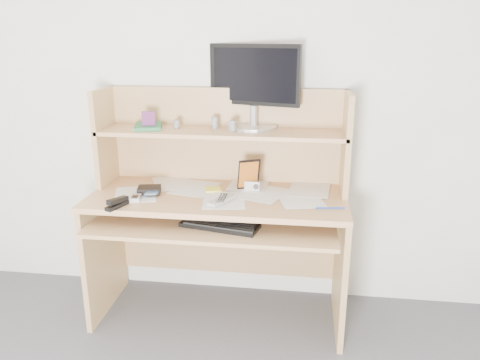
# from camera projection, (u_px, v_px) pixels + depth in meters

# --- Properties ---
(back_wall) EXTENTS (3.60, 0.04, 2.50)m
(back_wall) POSITION_uv_depth(u_px,v_px,m) (226.00, 96.00, 2.71)
(back_wall) COLOR white
(back_wall) RESTS_ON floor
(desk) EXTENTS (1.40, 0.70, 1.30)m
(desk) POSITION_uv_depth(u_px,v_px,m) (220.00, 200.00, 2.65)
(desk) COLOR tan
(desk) RESTS_ON floor
(paper_clutter) EXTENTS (1.32, 0.54, 0.01)m
(paper_clutter) POSITION_uv_depth(u_px,v_px,m) (218.00, 195.00, 2.56)
(paper_clutter) COLOR silver
(paper_clutter) RESTS_ON desk
(keyboard) EXTENTS (0.42, 0.23, 0.03)m
(keyboard) POSITION_uv_depth(u_px,v_px,m) (220.00, 225.00, 2.38)
(keyboard) COLOR black
(keyboard) RESTS_ON desk
(tv_remote) EXTENTS (0.14, 0.19, 0.02)m
(tv_remote) POSITION_uv_depth(u_px,v_px,m) (222.00, 200.00, 2.44)
(tv_remote) COLOR #9F9E99
(tv_remote) RESTS_ON paper_clutter
(flip_phone) EXTENTS (0.07, 0.10, 0.02)m
(flip_phone) POSITION_uv_depth(u_px,v_px,m) (136.00, 197.00, 2.47)
(flip_phone) COLOR #A5A5A7
(flip_phone) RESTS_ON paper_clutter
(stapler) EXTENTS (0.08, 0.15, 0.04)m
(stapler) POSITION_uv_depth(u_px,v_px,m) (117.00, 203.00, 2.37)
(stapler) COLOR black
(stapler) RESTS_ON paper_clutter
(wallet) EXTENTS (0.14, 0.12, 0.03)m
(wallet) POSITION_uv_depth(u_px,v_px,m) (149.00, 190.00, 2.58)
(wallet) COLOR black
(wallet) RESTS_ON paper_clutter
(sticky_note_pad) EXTENTS (0.11, 0.11, 0.01)m
(sticky_note_pad) POSITION_uv_depth(u_px,v_px,m) (213.00, 190.00, 2.63)
(sticky_note_pad) COLOR gold
(sticky_note_pad) RESTS_ON desk
(digital_camera) EXTENTS (0.08, 0.03, 0.05)m
(digital_camera) POSITION_uv_depth(u_px,v_px,m) (252.00, 186.00, 2.62)
(digital_camera) COLOR #BABABD
(digital_camera) RESTS_ON paper_clutter
(game_case) EXTENTS (0.12, 0.07, 0.17)m
(game_case) POSITION_uv_depth(u_px,v_px,m) (249.00, 174.00, 2.62)
(game_case) COLOR black
(game_case) RESTS_ON paper_clutter
(blue_pen) EXTENTS (0.15, 0.03, 0.01)m
(blue_pen) POSITION_uv_depth(u_px,v_px,m) (330.00, 208.00, 2.34)
(blue_pen) COLOR #1633A9
(blue_pen) RESTS_ON paper_clutter
(card_box) EXTENTS (0.08, 0.04, 0.10)m
(card_box) POSITION_uv_depth(u_px,v_px,m) (149.00, 120.00, 2.62)
(card_box) COLOR maroon
(card_box) RESTS_ON desk
(shelf_book) EXTENTS (0.19, 0.24, 0.02)m
(shelf_book) POSITION_uv_depth(u_px,v_px,m) (148.00, 126.00, 2.66)
(shelf_book) COLOR #2D7138
(shelf_book) RESTS_ON desk
(chip_stack_a) EXTENTS (0.04, 0.04, 0.05)m
(chip_stack_a) POSITION_uv_depth(u_px,v_px,m) (177.00, 124.00, 2.65)
(chip_stack_a) COLOR black
(chip_stack_a) RESTS_ON desk
(chip_stack_b) EXTENTS (0.05, 0.05, 0.07)m
(chip_stack_b) POSITION_uv_depth(u_px,v_px,m) (215.00, 123.00, 2.64)
(chip_stack_b) COLOR white
(chip_stack_b) RESTS_ON desk
(chip_stack_c) EXTENTS (0.04, 0.04, 0.05)m
(chip_stack_c) POSITION_uv_depth(u_px,v_px,m) (232.00, 125.00, 2.61)
(chip_stack_c) COLOR black
(chip_stack_c) RESTS_ON desk
(chip_stack_d) EXTENTS (0.04, 0.04, 0.06)m
(chip_stack_d) POSITION_uv_depth(u_px,v_px,m) (233.00, 126.00, 2.56)
(chip_stack_d) COLOR silver
(chip_stack_d) RESTS_ON desk
(monitor) EXTENTS (0.52, 0.27, 0.46)m
(monitor) POSITION_uv_depth(u_px,v_px,m) (254.00, 84.00, 2.60)
(monitor) COLOR silver
(monitor) RESTS_ON desk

